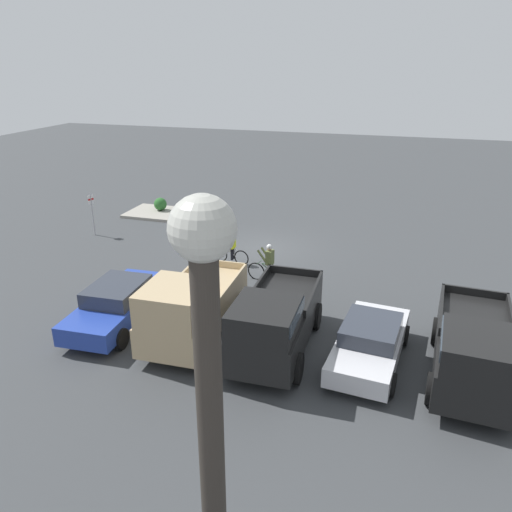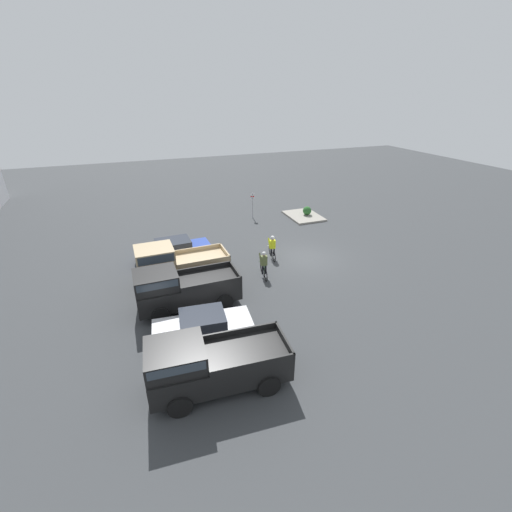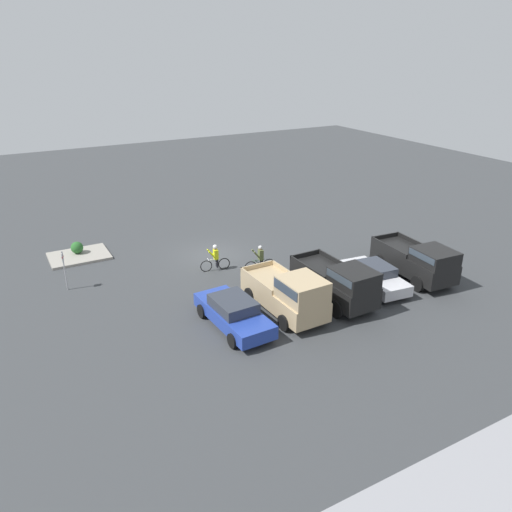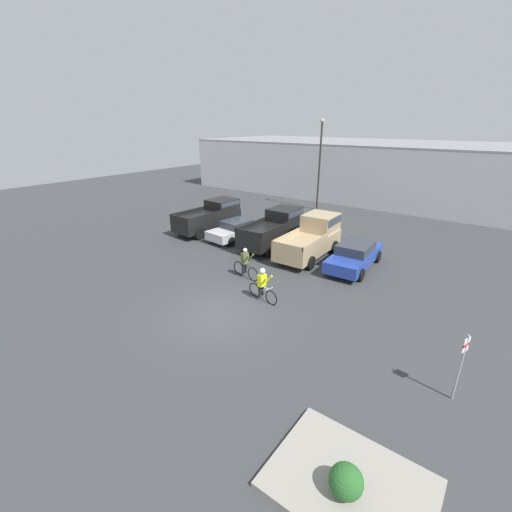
{
  "view_description": "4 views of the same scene",
  "coord_description": "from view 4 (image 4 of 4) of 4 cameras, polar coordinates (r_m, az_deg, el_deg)",
  "views": [
    {
      "loc": [
        -6.18,
        21.34,
        8.44
      ],
      "look_at": [
        -0.87,
        3.88,
        1.2
      ],
      "focal_mm": 35.0,
      "sensor_mm": 36.0,
      "label": 1
    },
    {
      "loc": [
        -17.9,
        10.28,
        10.04
      ],
      "look_at": [
        -0.87,
        3.88,
        1.2
      ],
      "focal_mm": 24.0,
      "sensor_mm": 36.0,
      "label": 2
    },
    {
      "loc": [
        11.45,
        26.24,
        12.02
      ],
      "look_at": [
        -0.87,
        3.88,
        1.2
      ],
      "focal_mm": 35.0,
      "sensor_mm": 36.0,
      "label": 3
    },
    {
      "loc": [
        8.83,
        -9.13,
        7.6
      ],
      "look_at": [
        -0.87,
        3.88,
        1.2
      ],
      "focal_mm": 24.0,
      "sensor_mm": 36.0,
      "label": 4
    }
  ],
  "objects": [
    {
      "name": "pickup_truck_2",
      "position": [
        20.83,
        9.42,
        3.27
      ],
      "size": [
        2.28,
        5.13,
        2.32
      ],
      "color": "tan",
      "rests_on": "ground_plane"
    },
    {
      "name": "fire_lane_sign",
      "position": [
        11.56,
        31.08,
        -14.81
      ],
      "size": [
        0.13,
        0.29,
        2.21
      ],
      "color": "#9E9EA3",
      "rests_on": "ground_plane"
    },
    {
      "name": "cyclist_1",
      "position": [
        17.6,
        -1.79,
        -1.23
      ],
      "size": [
        1.84,
        0.52,
        1.65
      ],
      "color": "black",
      "rests_on": "ground_plane"
    },
    {
      "name": "lamppost",
      "position": [
        31.7,
        10.6,
        15.6
      ],
      "size": [
        0.36,
        0.36,
        7.82
      ],
      "color": "#2D2823",
      "rests_on": "ground_plane"
    },
    {
      "name": "shrub",
      "position": [
        8.85,
        14.77,
        -32.53
      ],
      "size": [
        0.74,
        0.74,
        0.74
      ],
      "color": "#286028",
      "rests_on": "curb_island"
    },
    {
      "name": "curb_island",
      "position": [
        9.39,
        15.3,
        -32.76
      ],
      "size": [
        3.49,
        2.67,
        0.15
      ],
      "primitive_type": "cube",
      "color": "gray",
      "rests_on": "ground_plane"
    },
    {
      "name": "pickup_truck_1",
      "position": [
        22.25,
        3.16,
        4.7
      ],
      "size": [
        2.2,
        5.08,
        2.25
      ],
      "color": "black",
      "rests_on": "ground_plane"
    },
    {
      "name": "sedan_1",
      "position": [
        19.64,
        16.13,
        0.14
      ],
      "size": [
        2.15,
        4.81,
        1.43
      ],
      "color": "#233D9E",
      "rests_on": "ground_plane"
    },
    {
      "name": "pickup_truck_0",
      "position": [
        25.56,
        -7.48,
        6.69
      ],
      "size": [
        2.47,
        5.23,
        2.16
      ],
      "color": "black",
      "rests_on": "ground_plane"
    },
    {
      "name": "sedan_0",
      "position": [
        23.63,
        -3.16,
        4.46
      ],
      "size": [
        2.26,
        4.48,
        1.32
      ],
      "color": "silver",
      "rests_on": "ground_plane"
    },
    {
      "name": "ground_plane",
      "position": [
        14.8,
        -6.39,
        -9.53
      ],
      "size": [
        80.0,
        80.0,
        0.0
      ],
      "primitive_type": "plane",
      "color": "#383A3D"
    },
    {
      "name": "cyclist_0",
      "position": [
        15.37,
        1.09,
        -4.69
      ],
      "size": [
        1.75,
        0.52,
        1.6
      ],
      "color": "black",
      "rests_on": "ground_plane"
    },
    {
      "name": "warehouse_building",
      "position": [
        39.86,
        24.26,
        12.76
      ],
      "size": [
        46.15,
        14.89,
        5.57
      ],
      "color": "silver",
      "rests_on": "ground_plane"
    }
  ]
}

